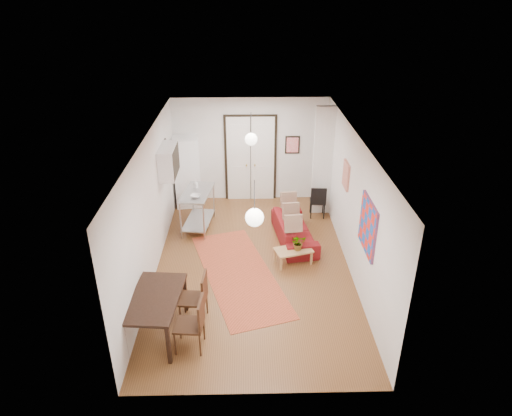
{
  "coord_description": "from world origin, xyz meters",
  "views": [
    {
      "loc": [
        -0.13,
        -8.44,
        5.65
      ],
      "look_at": [
        0.08,
        0.33,
        1.25
      ],
      "focal_mm": 32.0,
      "sensor_mm": 36.0,
      "label": 1
    }
  ],
  "objects_px": {
    "fridge": "(187,172)",
    "black_side_chair": "(317,197)",
    "coffee_table": "(293,251)",
    "dining_chair_far": "(189,316)",
    "sofa": "(294,230)",
    "kitchen_counter": "(198,204)",
    "dining_table": "(155,301)",
    "dining_chair_near": "(193,291)"
  },
  "relations": [
    {
      "from": "kitchen_counter",
      "to": "black_side_chair",
      "type": "distance_m",
      "value": 3.16
    },
    {
      "from": "sofa",
      "to": "black_side_chair",
      "type": "relative_size",
      "value": 2.22
    },
    {
      "from": "coffee_table",
      "to": "dining_table",
      "type": "bearing_deg",
      "value": -139.92
    },
    {
      "from": "coffee_table",
      "to": "black_side_chair",
      "type": "xyz_separation_m",
      "value": [
        0.86,
        2.35,
        0.2
      ]
    },
    {
      "from": "kitchen_counter",
      "to": "dining_chair_near",
      "type": "height_order",
      "value": "dining_chair_near"
    },
    {
      "from": "dining_chair_near",
      "to": "kitchen_counter",
      "type": "bearing_deg",
      "value": -171.14
    },
    {
      "from": "sofa",
      "to": "dining_chair_far",
      "type": "bearing_deg",
      "value": 140.82
    },
    {
      "from": "black_side_chair",
      "to": "sofa",
      "type": "bearing_deg",
      "value": 65.87
    },
    {
      "from": "fridge",
      "to": "dining_table",
      "type": "relative_size",
      "value": 1.27
    },
    {
      "from": "dining_table",
      "to": "dining_chair_near",
      "type": "xyz_separation_m",
      "value": [
        0.6,
        0.45,
        -0.14
      ]
    },
    {
      "from": "dining_table",
      "to": "black_side_chair",
      "type": "height_order",
      "value": "black_side_chair"
    },
    {
      "from": "kitchen_counter",
      "to": "black_side_chair",
      "type": "bearing_deg",
      "value": 19.69
    },
    {
      "from": "sofa",
      "to": "kitchen_counter",
      "type": "relative_size",
      "value": 1.43
    },
    {
      "from": "sofa",
      "to": "dining_chair_far",
      "type": "relative_size",
      "value": 1.96
    },
    {
      "from": "black_side_chair",
      "to": "dining_chair_far",
      "type": "bearing_deg",
      "value": 63.58
    },
    {
      "from": "dining_chair_far",
      "to": "coffee_table",
      "type": "bearing_deg",
      "value": 145.59
    },
    {
      "from": "kitchen_counter",
      "to": "black_side_chair",
      "type": "height_order",
      "value": "kitchen_counter"
    },
    {
      "from": "coffee_table",
      "to": "dining_table",
      "type": "distance_m",
      "value": 3.43
    },
    {
      "from": "dining_chair_near",
      "to": "dining_chair_far",
      "type": "distance_m",
      "value": 0.7
    },
    {
      "from": "dining_table",
      "to": "dining_chair_far",
      "type": "height_order",
      "value": "dining_chair_far"
    },
    {
      "from": "kitchen_counter",
      "to": "dining_chair_far",
      "type": "xyz_separation_m",
      "value": [
        0.23,
        -4.15,
        -0.07
      ]
    },
    {
      "from": "dining_chair_near",
      "to": "black_side_chair",
      "type": "xyz_separation_m",
      "value": [
        2.86,
        4.09,
        -0.07
      ]
    },
    {
      "from": "sofa",
      "to": "dining_table",
      "type": "distance_m",
      "value": 4.22
    },
    {
      "from": "sofa",
      "to": "dining_chair_near",
      "type": "relative_size",
      "value": 1.96
    },
    {
      "from": "dining_chair_far",
      "to": "dining_chair_near",
      "type": "bearing_deg",
      "value": -175.0
    },
    {
      "from": "coffee_table",
      "to": "black_side_chair",
      "type": "relative_size",
      "value": 1.02
    },
    {
      "from": "dining_chair_near",
      "to": "coffee_table",
      "type": "bearing_deg",
      "value": 135.96
    },
    {
      "from": "fridge",
      "to": "black_side_chair",
      "type": "distance_m",
      "value": 3.6
    },
    {
      "from": "coffee_table",
      "to": "dining_chair_far",
      "type": "height_order",
      "value": "dining_chair_far"
    },
    {
      "from": "sofa",
      "to": "black_side_chair",
      "type": "height_order",
      "value": "black_side_chair"
    },
    {
      "from": "sofa",
      "to": "fridge",
      "type": "height_order",
      "value": "fridge"
    },
    {
      "from": "fridge",
      "to": "dining_chair_near",
      "type": "height_order",
      "value": "fridge"
    },
    {
      "from": "sofa",
      "to": "kitchen_counter",
      "type": "bearing_deg",
      "value": 65.74
    },
    {
      "from": "coffee_table",
      "to": "kitchen_counter",
      "type": "relative_size",
      "value": 0.66
    },
    {
      "from": "coffee_table",
      "to": "kitchen_counter",
      "type": "bearing_deg",
      "value": 142.65
    },
    {
      "from": "sofa",
      "to": "dining_chair_far",
      "type": "distance_m",
      "value": 4.05
    },
    {
      "from": "coffee_table",
      "to": "fridge",
      "type": "distance_m",
      "value": 4.11
    },
    {
      "from": "fridge",
      "to": "dining_chair_near",
      "type": "relative_size",
      "value": 1.93
    },
    {
      "from": "dining_table",
      "to": "dining_chair_far",
      "type": "distance_m",
      "value": 0.66
    },
    {
      "from": "fridge",
      "to": "dining_chair_far",
      "type": "xyz_separation_m",
      "value": [
        0.63,
        -5.53,
        -0.39
      ]
    },
    {
      "from": "dining_table",
      "to": "kitchen_counter",
      "type": "bearing_deg",
      "value": 84.63
    },
    {
      "from": "coffee_table",
      "to": "kitchen_counter",
      "type": "xyz_separation_m",
      "value": [
        -2.24,
        1.71,
        0.34
      ]
    }
  ]
}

